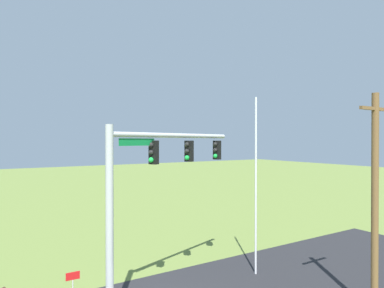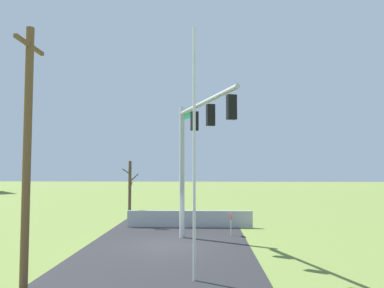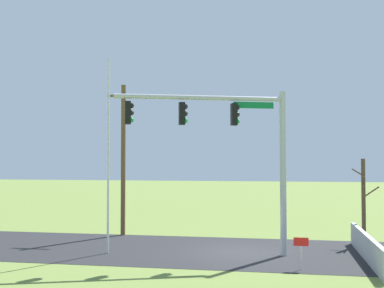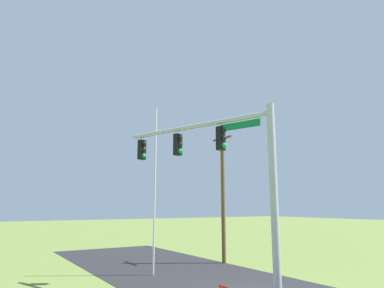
{
  "view_description": "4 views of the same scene",
  "coord_description": "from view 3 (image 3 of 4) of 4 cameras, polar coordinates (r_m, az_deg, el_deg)",
  "views": [
    {
      "loc": [
        5.95,
        11.06,
        6.61
      ],
      "look_at": [
        -2.51,
        -2.42,
        6.47
      ],
      "focal_mm": 31.64,
      "sensor_mm": 36.0,
      "label": 1
    },
    {
      "loc": [
        -18.54,
        -1.83,
        3.86
      ],
      "look_at": [
        -1.97,
        -1.25,
        4.88
      ],
      "focal_mm": 34.93,
      "sensor_mm": 36.0,
      "label": 2
    },
    {
      "loc": [
        2.08,
        -22.43,
        4.11
      ],
      "look_at": [
        -1.81,
        -1.44,
        4.88
      ],
      "focal_mm": 45.79,
      "sensor_mm": 36.0,
      "label": 3
    },
    {
      "loc": [
        11.0,
        -9.56,
        3.45
      ],
      "look_at": [
        -1.7,
        -1.59,
        6.17
      ],
      "focal_mm": 32.25,
      "sensor_mm": 36.0,
      "label": 4
    }
  ],
  "objects": [
    {
      "name": "flagpole",
      "position": [
        22.35,
        -9.72,
        -1.3
      ],
      "size": [
        0.1,
        0.1,
        8.79
      ],
      "primitive_type": "cylinder",
      "color": "silver",
      "rests_on": "ground_plane"
    },
    {
      "name": "open_sign",
      "position": [
        19.43,
        12.59,
        -11.5
      ],
      "size": [
        0.56,
        0.04,
        1.22
      ],
      "color": "silver",
      "rests_on": "ground_plane"
    },
    {
      "name": "retaining_fence",
      "position": [
        22.15,
        19.65,
        -11.23
      ],
      "size": [
        0.2,
        8.0,
        1.07
      ],
      "primitive_type": "cube",
      "color": "#A8A8AD",
      "rests_on": "ground_plane"
    },
    {
      "name": "ground_plane",
      "position": [
        22.9,
        5.23,
        -12.39
      ],
      "size": [
        160.0,
        160.0,
        0.0
      ],
      "primitive_type": "plane",
      "color": "olive"
    },
    {
      "name": "bare_tree",
      "position": [
        25.95,
        19.36,
        -6.19
      ],
      "size": [
        1.27,
        1.02,
        4.25
      ],
      "color": "brown",
      "rests_on": "ground_plane"
    },
    {
      "name": "road_surface",
      "position": [
        23.6,
        -4.71,
        -12.07
      ],
      "size": [
        28.0,
        8.0,
        0.01
      ],
      "primitive_type": "cube",
      "color": "#232326",
      "rests_on": "ground_plane"
    },
    {
      "name": "utility_pole",
      "position": [
        27.77,
        -8.01,
        -1.47
      ],
      "size": [
        1.9,
        0.26,
        8.44
      ],
      "color": "brown",
      "rests_on": "ground_plane"
    },
    {
      "name": "signal_mast",
      "position": [
        21.26,
        5.04,
        0.74
      ],
      "size": [
        7.11,
        2.73,
        7.2
      ],
      "color": "#B2B5BA",
      "rests_on": "ground_plane"
    },
    {
      "name": "sidewalk_corner",
      "position": [
        22.28,
        13.26,
        -12.62
      ],
      "size": [
        6.0,
        6.0,
        0.01
      ],
      "primitive_type": "cube",
      "color": "#B7B5AD",
      "rests_on": "ground_plane"
    }
  ]
}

